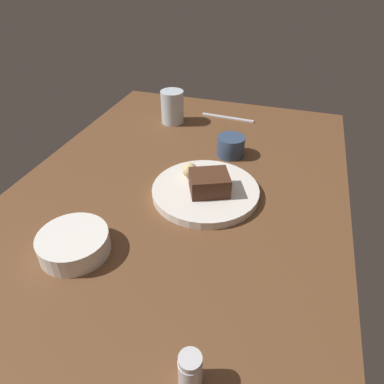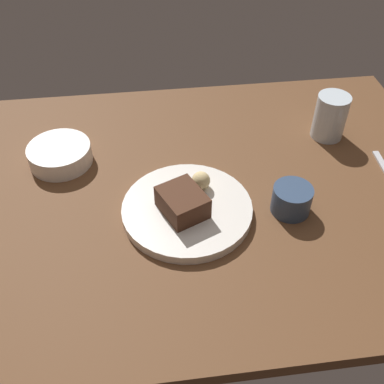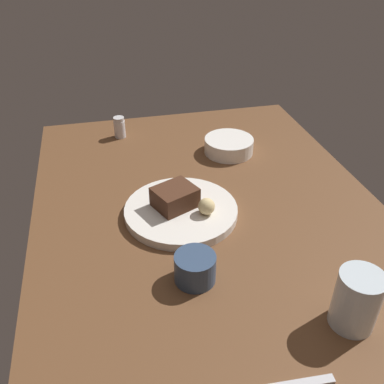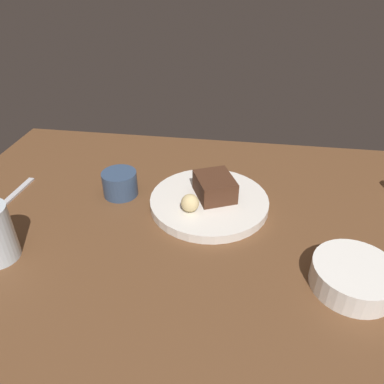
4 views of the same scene
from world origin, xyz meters
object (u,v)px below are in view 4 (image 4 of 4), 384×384
at_px(dessert_plate, 209,202).
at_px(coffee_cup, 120,183).
at_px(bread_roll, 190,203).
at_px(butter_knife, 9,199).
at_px(chocolate_cake_slice, 215,187).
at_px(side_bowl, 354,276).

height_order(dessert_plate, coffee_cup, coffee_cup).
bearing_deg(bread_roll, coffee_cup, 158.68).
height_order(dessert_plate, bread_roll, bread_roll).
relative_size(dessert_plate, butter_knife, 1.41).
height_order(coffee_cup, butter_knife, coffee_cup).
xyz_separation_m(coffee_cup, butter_knife, (-0.25, -0.06, -0.03)).
distance_m(chocolate_cake_slice, side_bowl, 0.34).
bearing_deg(chocolate_cake_slice, butter_knife, -172.84).
relative_size(bread_roll, coffee_cup, 0.48).
distance_m(coffee_cup, butter_knife, 0.26).
xyz_separation_m(dessert_plate, coffee_cup, (-0.21, 0.02, 0.02)).
height_order(dessert_plate, side_bowl, side_bowl).
distance_m(side_bowl, coffee_cup, 0.53).
xyz_separation_m(dessert_plate, chocolate_cake_slice, (0.01, 0.01, 0.03)).
bearing_deg(dessert_plate, chocolate_cake_slice, 48.86).
xyz_separation_m(bread_roll, coffee_cup, (-0.18, 0.07, -0.01)).
height_order(dessert_plate, chocolate_cake_slice, chocolate_cake_slice).
height_order(chocolate_cake_slice, side_bowl, chocolate_cake_slice).
bearing_deg(side_bowl, bread_roll, 154.03).
bearing_deg(side_bowl, chocolate_cake_slice, 140.60).
distance_m(chocolate_cake_slice, bread_roll, 0.08).
distance_m(dessert_plate, butter_knife, 0.47).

